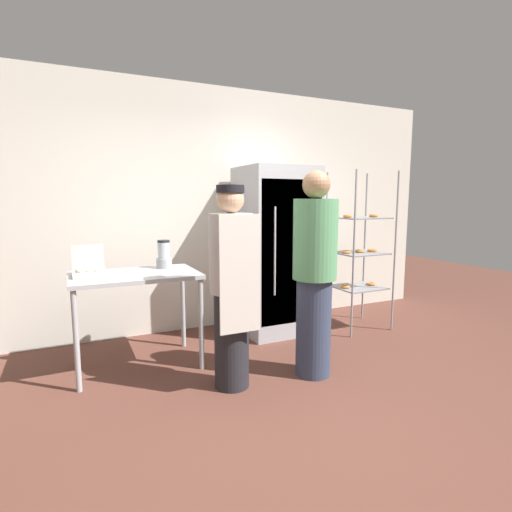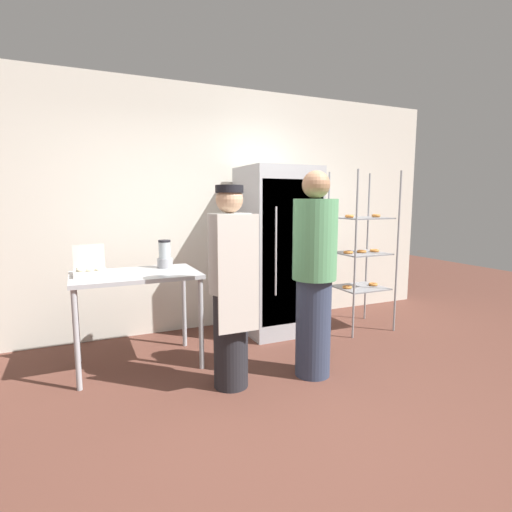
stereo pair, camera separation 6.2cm
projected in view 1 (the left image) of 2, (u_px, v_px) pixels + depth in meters
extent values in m
plane|color=brown|center=(296.00, 410.00, 2.90)|extent=(14.00, 14.00, 0.00)
cube|color=silver|center=(201.00, 210.00, 4.67)|extent=(6.40, 0.12, 2.79)
cube|color=#ADAFB5|center=(275.00, 250.00, 4.56)|extent=(0.79, 0.76, 1.87)
cube|color=#93959B|center=(292.00, 253.00, 4.22)|extent=(0.72, 0.02, 1.54)
cylinder|color=silver|center=(275.00, 252.00, 4.10)|extent=(0.02, 0.02, 0.92)
cylinder|color=#93969B|center=(354.00, 256.00, 4.30)|extent=(0.02, 0.02, 1.83)
cylinder|color=#93969B|center=(395.00, 252.00, 4.55)|extent=(0.02, 0.02, 1.83)
cylinder|color=#93969B|center=(326.00, 250.00, 4.76)|extent=(0.02, 0.02, 1.83)
cylinder|color=#93969B|center=(364.00, 248.00, 5.01)|extent=(0.02, 0.02, 1.83)
cube|color=gray|center=(358.00, 287.00, 4.71)|extent=(0.54, 0.48, 0.01)
torus|color=orange|center=(345.00, 287.00, 4.63)|extent=(0.11, 0.11, 0.03)
torus|color=orange|center=(371.00, 284.00, 4.79)|extent=(0.11, 0.11, 0.03)
cube|color=gray|center=(359.00, 253.00, 4.66)|extent=(0.54, 0.48, 0.01)
torus|color=orange|center=(346.00, 252.00, 4.57)|extent=(0.11, 0.11, 0.03)
torus|color=orange|center=(359.00, 251.00, 4.65)|extent=(0.11, 0.11, 0.03)
torus|color=orange|center=(372.00, 250.00, 4.73)|extent=(0.11, 0.11, 0.03)
cube|color=gray|center=(361.00, 218.00, 4.60)|extent=(0.54, 0.48, 0.01)
torus|color=orange|center=(347.00, 216.00, 4.52)|extent=(0.10, 0.10, 0.03)
torus|color=orange|center=(374.00, 216.00, 4.68)|extent=(0.10, 0.10, 0.03)
cube|color=#ADAFB5|center=(135.00, 275.00, 3.55)|extent=(1.09, 0.70, 0.04)
cylinder|color=#ADAFB5|center=(76.00, 342.00, 3.12)|extent=(0.04, 0.04, 0.83)
cylinder|color=#ADAFB5|center=(201.00, 324.00, 3.54)|extent=(0.04, 0.04, 0.83)
cylinder|color=#ADAFB5|center=(75.00, 320.00, 3.67)|extent=(0.04, 0.04, 0.83)
cylinder|color=#ADAFB5|center=(183.00, 307.00, 4.10)|extent=(0.04, 0.04, 0.83)
cube|color=silver|center=(89.00, 274.00, 3.40)|extent=(0.26, 0.21, 0.05)
cube|color=silver|center=(88.00, 257.00, 3.48)|extent=(0.26, 0.01, 0.21)
torus|color=beige|center=(81.00, 271.00, 3.33)|extent=(0.08, 0.08, 0.02)
torus|color=beige|center=(89.00, 270.00, 3.36)|extent=(0.08, 0.08, 0.02)
torus|color=beige|center=(98.00, 269.00, 3.39)|extent=(0.08, 0.08, 0.02)
torus|color=beige|center=(80.00, 269.00, 3.40)|extent=(0.08, 0.08, 0.02)
torus|color=beige|center=(89.00, 269.00, 3.43)|extent=(0.08, 0.08, 0.02)
torus|color=beige|center=(97.00, 268.00, 3.46)|extent=(0.08, 0.08, 0.02)
cylinder|color=#99999E|center=(164.00, 263.00, 3.82)|extent=(0.15, 0.15, 0.09)
cylinder|color=#B2BCC1|center=(164.00, 250.00, 3.81)|extent=(0.11, 0.11, 0.16)
cylinder|color=black|center=(163.00, 241.00, 3.80)|extent=(0.12, 0.12, 0.02)
cylinder|color=#232328|center=(232.00, 340.00, 3.21)|extent=(0.28, 0.28, 0.79)
cylinder|color=beige|center=(231.00, 253.00, 3.11)|extent=(0.34, 0.34, 0.62)
sphere|color=tan|center=(230.00, 199.00, 3.06)|extent=(0.21, 0.21, 0.21)
cube|color=beige|center=(240.00, 275.00, 2.97)|extent=(0.33, 0.02, 0.90)
cylinder|color=black|center=(230.00, 189.00, 3.05)|extent=(0.22, 0.22, 0.06)
cylinder|color=#333D56|center=(313.00, 327.00, 3.43)|extent=(0.30, 0.30, 0.85)
cylinder|color=#569966|center=(315.00, 239.00, 3.33)|extent=(0.37, 0.37, 0.67)
sphere|color=#9E7051|center=(316.00, 185.00, 3.26)|extent=(0.23, 0.23, 0.23)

